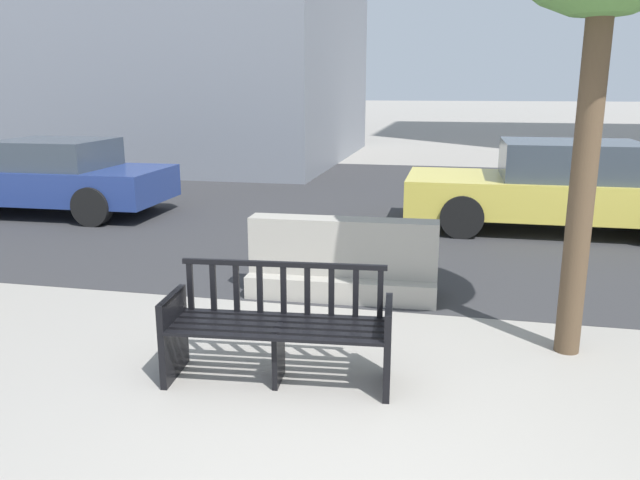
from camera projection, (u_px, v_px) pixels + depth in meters
name	position (u px, v px, depth m)	size (l,w,h in m)	color
ground_plane	(346.00, 469.00, 3.67)	(200.00, 200.00, 0.00)	gray
street_asphalt	(423.00, 204.00, 11.93)	(120.00, 12.00, 0.01)	#333335
street_bench	(279.00, 331.00, 4.70)	(1.73, 0.66, 0.88)	black
jersey_barrier_centre	(343.00, 264.00, 6.66)	(2.02, 0.74, 0.84)	#9E998E
car_taxi_near	(559.00, 187.00, 9.64)	(4.53, 1.94, 1.38)	#DBC64C
car_sedan_far	(51.00, 177.00, 10.93)	(4.19, 1.93, 1.30)	navy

